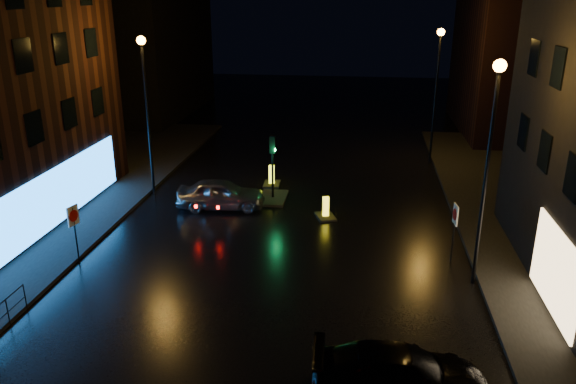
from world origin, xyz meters
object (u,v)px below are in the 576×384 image
Objects in this scene: bollard_far at (272,181)px; road_sign_left at (74,221)px; bollard_near at (326,213)px; road_sign_right at (455,219)px; traffic_signal at (273,190)px; dark_sedan at (400,373)px; silver_hatchback at (221,194)px.

road_sign_left is (-6.27, -10.63, 1.60)m from bollard_far.
road_sign_left reaches higher than bollard_far.
bollard_near is 1.05× the size of bollard_far.
bollard_far is 12.45m from road_sign_left.
road_sign_left is at bearing 1.71° from road_sign_right.
dark_sedan is (5.87, -14.73, 0.19)m from traffic_signal.
road_sign_left is at bearing -167.42° from bollard_near.
silver_hatchback is at bearing 71.34° from road_sign_left.
road_sign_left is at bearing -128.63° from traffic_signal.
dark_sedan is at bearing -68.26° from traffic_signal.
traffic_signal is 2.40× the size of bollard_near.
dark_sedan is 18.12m from bollard_far.
road_sign_right is (2.53, 8.43, 1.19)m from dark_sedan.
road_sign_right is at bearing -19.48° from dark_sedan.
traffic_signal is 2.31m from bollard_far.
bollard_far is (-6.30, 16.99, -0.44)m from dark_sedan.
dark_sedan is 1.94× the size of road_sign_left.
bollard_far is 0.54× the size of road_sign_right.
bollard_near is 0.57× the size of road_sign_right.
road_sign_right is (15.10, 2.08, 0.03)m from road_sign_left.
bollard_far reaches higher than bollard_near.
dark_sedan is at bearing -96.84° from bollard_near.
silver_hatchback is at bearing -29.53° from road_sign_right.
bollard_far is at bearing 100.60° from traffic_signal.
road_sign_left reaches higher than dark_sedan.
traffic_signal reaches higher than road_sign_left.
traffic_signal is 1.37× the size of road_sign_right.
road_sign_right reaches higher than silver_hatchback.
silver_hatchback is at bearing 29.48° from dark_sedan.
dark_sedan reaches higher than bollard_far.
bollard_near is at bearing 46.27° from road_sign_left.
silver_hatchback is 8.08m from road_sign_left.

